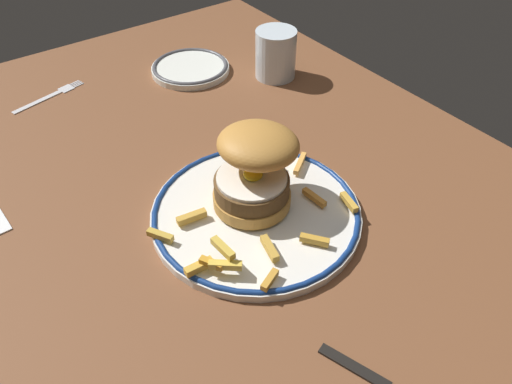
# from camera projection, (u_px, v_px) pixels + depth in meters

# --- Properties ---
(ground_plane) EXTENTS (1.32, 0.95, 0.04)m
(ground_plane) POSITION_uv_depth(u_px,v_px,m) (225.00, 240.00, 0.69)
(ground_plane) COLOR brown
(dinner_plate) EXTENTS (0.29, 0.29, 0.02)m
(dinner_plate) POSITION_uv_depth(u_px,v_px,m) (256.00, 212.00, 0.69)
(dinner_plate) COLOR white
(dinner_plate) RESTS_ON ground_plane
(burger) EXTENTS (0.13, 0.14, 0.11)m
(burger) POSITION_uv_depth(u_px,v_px,m) (255.00, 167.00, 0.66)
(burger) COLOR #BE853A
(burger) RESTS_ON dinner_plate
(fries_pile) EXTENTS (0.26, 0.27, 0.03)m
(fries_pile) POSITION_uv_depth(u_px,v_px,m) (253.00, 211.00, 0.67)
(fries_pile) COLOR gold
(fries_pile) RESTS_ON dinner_plate
(water_glass) EXTENTS (0.08, 0.08, 0.09)m
(water_glass) POSITION_uv_depth(u_px,v_px,m) (276.00, 57.00, 0.96)
(water_glass) COLOR silver
(water_glass) RESTS_ON ground_plane
(side_plate) EXTENTS (0.15, 0.15, 0.02)m
(side_plate) POSITION_uv_depth(u_px,v_px,m) (190.00, 68.00, 0.99)
(side_plate) COLOR white
(side_plate) RESTS_ON ground_plane
(fork) EXTENTS (0.05, 0.14, 0.00)m
(fork) POSITION_uv_depth(u_px,v_px,m) (51.00, 95.00, 0.93)
(fork) COLOR silver
(fork) RESTS_ON ground_plane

